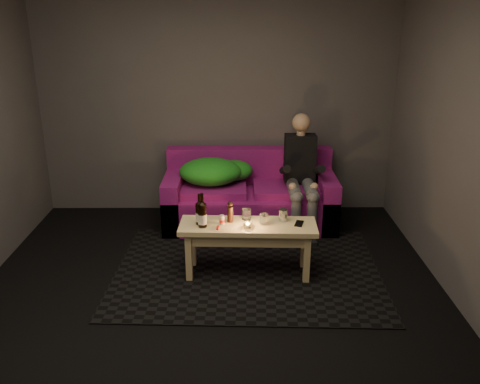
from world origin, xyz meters
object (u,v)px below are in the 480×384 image
object	(u,v)px
coffee_table	(248,233)
steel_cup	(283,215)
beer_bottle_b	(202,215)
person	(301,172)
sofa	(250,198)
beer_bottle_a	(200,213)

from	to	relation	value
coffee_table	steel_cup	world-z (taller)	steel_cup
beer_bottle_b	person	bearing A→B (deg)	47.86
beer_bottle_b	sofa	bearing A→B (deg)	70.38
beer_bottle_a	sofa	bearing A→B (deg)	68.27
coffee_table	beer_bottle_a	distance (m)	0.46
sofa	beer_bottle_a	xyz separation A→B (m)	(-0.47, -1.17, 0.31)
coffee_table	beer_bottle_b	size ratio (longest dim) A/B	3.94
beer_bottle_b	steel_cup	distance (m)	0.72
beer_bottle_b	steel_cup	world-z (taller)	beer_bottle_b
person	beer_bottle_a	size ratio (longest dim) A/B	4.40
steel_cup	person	bearing A→B (deg)	74.14
coffee_table	steel_cup	bearing A→B (deg)	13.07
person	beer_bottle_a	xyz separation A→B (m)	(-1.01, -1.02, -0.04)
person	beer_bottle_a	distance (m)	1.44
beer_bottle_b	steel_cup	size ratio (longest dim) A/B	2.86
sofa	person	xyz separation A→B (m)	(0.54, -0.15, 0.35)
sofa	steel_cup	distance (m)	1.17
beer_bottle_a	steel_cup	size ratio (longest dim) A/B	2.59
coffee_table	beer_bottle_a	world-z (taller)	beer_bottle_a
sofa	beer_bottle_a	bearing A→B (deg)	-111.73
beer_bottle_a	steel_cup	xyz separation A→B (m)	(0.74, 0.07, -0.05)
beer_bottle_a	coffee_table	bearing A→B (deg)	-0.91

